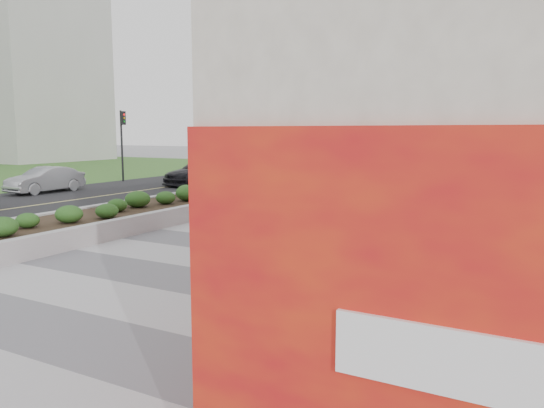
{
  "coord_description": "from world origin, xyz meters",
  "views": [
    {
      "loc": [
        6.62,
        -6.45,
        2.96
      ],
      "look_at": [
        0.07,
        5.44,
        1.1
      ],
      "focal_mm": 35.0,
      "sensor_mm": 36.0,
      "label": 1
    }
  ],
  "objects": [
    {
      "name": "traffic_signal_far",
      "position": [
        -16.43,
        17.0,
        2.76
      ],
      "size": [
        0.33,
        0.28,
        4.2
      ],
      "color": "black",
      "rests_on": "ground"
    },
    {
      "name": "street",
      "position": [
        -12.0,
        7.0,
        0.0
      ],
      "size": [
        10.0,
        40.0,
        0.0
      ],
      "primitive_type": "cube",
      "color": "black",
      "rests_on": "ground"
    },
    {
      "name": "skateboarder",
      "position": [
        1.01,
        5.56,
        0.74
      ],
      "size": [
        0.56,
        0.74,
        1.47
      ],
      "rotation": [
        0.0,
        0.0,
        -0.12
      ],
      "color": "beige",
      "rests_on": "ground"
    },
    {
      "name": "ground",
      "position": [
        0.0,
        0.0,
        0.0
      ],
      "size": [
        160.0,
        160.0,
        0.0
      ],
      "primitive_type": "plane",
      "color": "gray",
      "rests_on": "ground"
    },
    {
      "name": "distant_bldg_north_l",
      "position": [
        -5.0,
        55.0,
        10.0
      ],
      "size": [
        16.0,
        12.0,
        20.0
      ],
      "primitive_type": "cube",
      "color": "#ADAAA3",
      "rests_on": "ground"
    },
    {
      "name": "walkway",
      "position": [
        0.0,
        3.0,
        0.01
      ],
      "size": [
        8.0,
        36.0,
        0.01
      ],
      "primitive_type": "cube",
      "color": "#A8A8AD",
      "rests_on": "ground"
    },
    {
      "name": "traffic_signal_near",
      "position": [
        -7.23,
        17.5,
        2.76
      ],
      "size": [
        0.33,
        0.28,
        4.2
      ],
      "color": "black",
      "rests_on": "ground"
    },
    {
      "name": "car_dark",
      "position": [
        -11.07,
        17.61,
        0.7
      ],
      "size": [
        2.93,
        5.16,
        1.41
      ],
      "primitive_type": "imported",
      "rotation": [
        0.0,
        0.0,
        -0.21
      ],
      "color": "black",
      "rests_on": "ground"
    },
    {
      "name": "car_silver",
      "position": [
        -15.5,
        10.78,
        0.63
      ],
      "size": [
        1.35,
        3.82,
        1.26
      ],
      "primitive_type": "imported",
      "rotation": [
        0.0,
        0.0,
        -0.01
      ],
      "color": "#9EA0A6",
      "rests_on": "ground"
    },
    {
      "name": "manhole_cover",
      "position": [
        0.5,
        3.0,
        0.0
      ],
      "size": [
        0.44,
        0.44,
        0.01
      ],
      "primitive_type": "cylinder",
      "color": "#595654",
      "rests_on": "ground"
    },
    {
      "name": "distant_bldg_west_a",
      "position": [
        -45.0,
        30.0,
        11.0
      ],
      "size": [
        18.0,
        12.0,
        22.0
      ],
      "primitive_type": "cube",
      "color": "#ADAAA3",
      "rests_on": "ground"
    },
    {
      "name": "planter",
      "position": [
        -5.5,
        7.0,
        0.42
      ],
      "size": [
        3.0,
        18.0,
        0.9
      ],
      "color": "#9E9EA0",
      "rests_on": "ground"
    }
  ]
}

